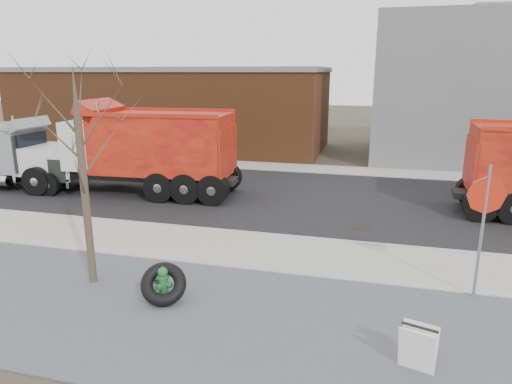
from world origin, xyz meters
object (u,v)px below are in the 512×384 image
(stop_sign, at_px, (485,211))
(dump_truck_red_b, at_px, (136,148))
(truck_tire, at_px, (164,284))
(sandwich_board, at_px, (418,348))
(fire_hydrant, at_px, (163,285))
(dump_truck_grey, at_px, (4,152))

(stop_sign, height_order, dump_truck_red_b, dump_truck_red_b)
(truck_tire, distance_m, dump_truck_red_b, 9.97)
(stop_sign, relative_size, sandwich_board, 3.69)
(stop_sign, bearing_deg, fire_hydrant, -153.58)
(fire_hydrant, relative_size, dump_truck_red_b, 0.09)
(sandwich_board, xyz_separation_m, dump_truck_red_b, (-10.44, 9.50, 1.50))
(fire_hydrant, height_order, truck_tire, truck_tire)
(fire_hydrant, relative_size, truck_tire, 0.64)
(dump_truck_grey, bearing_deg, sandwich_board, -28.58)
(fire_hydrant, relative_size, stop_sign, 0.26)
(truck_tire, distance_m, dump_truck_grey, 13.99)
(sandwich_board, relative_size, dump_truck_red_b, 0.09)
(dump_truck_red_b, height_order, dump_truck_grey, dump_truck_red_b)
(truck_tire, bearing_deg, dump_truck_red_b, 121.83)
(fire_hydrant, distance_m, stop_sign, 7.22)
(sandwich_board, relative_size, dump_truck_grey, 0.12)
(truck_tire, xyz_separation_m, dump_truck_red_b, (-5.20, 8.38, 1.51))
(stop_sign, bearing_deg, truck_tire, -152.77)
(fire_hydrant, bearing_deg, dump_truck_red_b, 133.35)
(sandwich_board, distance_m, dump_truck_red_b, 14.20)
(stop_sign, distance_m, dump_truck_grey, 19.12)
(sandwich_board, height_order, dump_truck_grey, dump_truck_grey)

